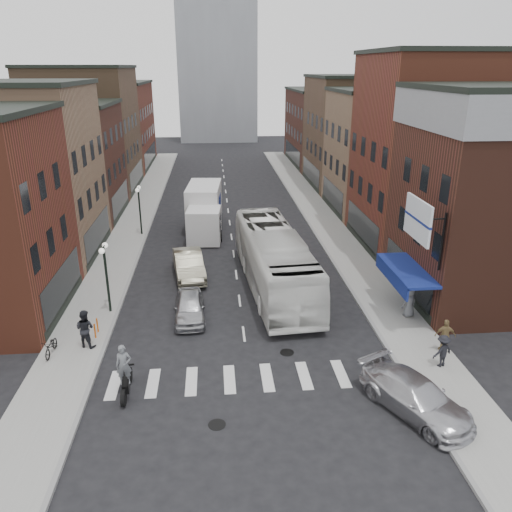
# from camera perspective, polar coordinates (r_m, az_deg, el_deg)

# --- Properties ---
(ground) EXTENTS (160.00, 160.00, 0.00)m
(ground) POSITION_cam_1_polar(r_m,az_deg,el_deg) (25.67, -1.26, -10.00)
(ground) COLOR black
(ground) RESTS_ON ground
(sidewalk_left) EXTENTS (3.00, 74.00, 0.15)m
(sidewalk_left) POSITION_cam_1_polar(r_m,az_deg,el_deg) (46.45, -13.64, 3.90)
(sidewalk_left) COLOR gray
(sidewalk_left) RESTS_ON ground
(sidewalk_right) EXTENTS (3.00, 74.00, 0.15)m
(sidewalk_right) POSITION_cam_1_polar(r_m,az_deg,el_deg) (46.94, 7.38, 4.50)
(sidewalk_right) COLOR gray
(sidewalk_right) RESTS_ON ground
(curb_left) EXTENTS (0.20, 74.00, 0.16)m
(curb_left) POSITION_cam_1_polar(r_m,az_deg,el_deg) (46.27, -11.79, 3.89)
(curb_left) COLOR gray
(curb_left) RESTS_ON ground
(curb_right) EXTENTS (0.20, 74.00, 0.16)m
(curb_right) POSITION_cam_1_polar(r_m,az_deg,el_deg) (46.67, 5.57, 4.39)
(curb_right) COLOR gray
(curb_right) RESTS_ON ground
(crosswalk_stripes) EXTENTS (12.00, 2.20, 0.01)m
(crosswalk_stripes) POSITION_cam_1_polar(r_m,az_deg,el_deg) (23.15, -0.76, -13.80)
(crosswalk_stripes) COLOR silver
(crosswalk_stripes) RESTS_ON ground
(bldg_left_mid_a) EXTENTS (10.30, 10.20, 12.30)m
(bldg_left_mid_a) POSITION_cam_1_polar(r_m,az_deg,el_deg) (39.12, -25.58, 8.53)
(bldg_left_mid_a) COLOR #977053
(bldg_left_mid_a) RESTS_ON ground
(bldg_left_mid_b) EXTENTS (10.30, 10.20, 10.30)m
(bldg_left_mid_b) POSITION_cam_1_polar(r_m,az_deg,el_deg) (48.64, -21.51, 9.97)
(bldg_left_mid_b) COLOR #49241A
(bldg_left_mid_b) RESTS_ON ground
(bldg_left_far_a) EXTENTS (10.30, 12.20, 13.30)m
(bldg_left_far_a) POSITION_cam_1_polar(r_m,az_deg,el_deg) (58.96, -18.84, 13.46)
(bldg_left_far_a) COLOR brown
(bldg_left_far_a) RESTS_ON ground
(bldg_left_far_b) EXTENTS (10.30, 16.20, 11.30)m
(bldg_left_far_b) POSITION_cam_1_polar(r_m,az_deg,el_deg) (72.68, -16.25, 14.14)
(bldg_left_far_b) COLOR brown
(bldg_left_far_b) RESTS_ON ground
(bldg_right_corner) EXTENTS (10.30, 9.20, 12.30)m
(bldg_right_corner) POSITION_cam_1_polar(r_m,az_deg,el_deg) (31.91, 26.17, 6.03)
(bldg_right_corner) COLOR #49241A
(bldg_right_corner) RESTS_ON ground
(bldg_right_mid_a) EXTENTS (10.30, 10.20, 14.30)m
(bldg_right_mid_a) POSITION_cam_1_polar(r_m,az_deg,el_deg) (39.98, 19.61, 11.04)
(bldg_right_mid_a) COLOR brown
(bldg_right_mid_a) RESTS_ON ground
(bldg_right_mid_b) EXTENTS (10.30, 10.20, 11.30)m
(bldg_right_mid_b) POSITION_cam_1_polar(r_m,az_deg,el_deg) (49.38, 14.73, 11.46)
(bldg_right_mid_b) COLOR #977053
(bldg_right_mid_b) RESTS_ON ground
(bldg_right_far_a) EXTENTS (10.30, 12.20, 12.30)m
(bldg_right_far_a) POSITION_cam_1_polar(r_m,az_deg,el_deg) (59.70, 11.29, 13.74)
(bldg_right_far_a) COLOR brown
(bldg_right_far_a) RESTS_ON ground
(bldg_right_far_b) EXTENTS (10.30, 16.20, 10.30)m
(bldg_right_far_b) POSITION_cam_1_polar(r_m,az_deg,el_deg) (73.29, 8.22, 14.39)
(bldg_right_far_b) COLOR #49241A
(bldg_right_far_b) RESTS_ON ground
(awning_blue) EXTENTS (1.80, 5.00, 0.78)m
(awning_blue) POSITION_cam_1_polar(r_m,az_deg,el_deg) (28.57, 16.51, -1.68)
(awning_blue) COLOR navy
(awning_blue) RESTS_ON ground
(billboard_sign) EXTENTS (1.52, 3.00, 3.70)m
(billboard_sign) POSITION_cam_1_polar(r_m,az_deg,el_deg) (25.57, 18.16, 3.85)
(billboard_sign) COLOR black
(billboard_sign) RESTS_ON ground
(streetlamp_near) EXTENTS (0.32, 1.22, 4.11)m
(streetlamp_near) POSITION_cam_1_polar(r_m,az_deg,el_deg) (28.59, -16.83, -1.09)
(streetlamp_near) COLOR black
(streetlamp_near) RESTS_ON ground
(streetlamp_far) EXTENTS (0.32, 1.22, 4.11)m
(streetlamp_far) POSITION_cam_1_polar(r_m,az_deg,el_deg) (41.73, -13.21, 6.09)
(streetlamp_far) COLOR black
(streetlamp_far) RESTS_ON ground
(bike_rack) EXTENTS (0.08, 0.68, 0.80)m
(bike_rack) POSITION_cam_1_polar(r_m,az_deg,el_deg) (27.22, -17.80, -7.84)
(bike_rack) COLOR #D8590C
(bike_rack) RESTS_ON sidewalk_left
(box_truck) EXTENTS (3.10, 8.86, 3.78)m
(box_truck) POSITION_cam_1_polar(r_m,az_deg,el_deg) (42.15, -5.93, 5.21)
(box_truck) COLOR silver
(box_truck) RESTS_ON ground
(motorcycle_rider) EXTENTS (0.70, 2.35, 2.39)m
(motorcycle_rider) POSITION_cam_1_polar(r_m,az_deg,el_deg) (22.25, -14.78, -12.70)
(motorcycle_rider) COLOR black
(motorcycle_rider) RESTS_ON ground
(transit_bus) EXTENTS (4.16, 13.65, 3.75)m
(transit_bus) POSITION_cam_1_polar(r_m,az_deg,el_deg) (31.09, 2.08, -0.44)
(transit_bus) COLOR silver
(transit_bus) RESTS_ON ground
(sedan_left_near) EXTENTS (1.83, 4.21, 1.41)m
(sedan_left_near) POSITION_cam_1_polar(r_m,az_deg,el_deg) (27.97, -7.60, -5.78)
(sedan_left_near) COLOR #B7B7BC
(sedan_left_near) RESTS_ON ground
(sedan_left_far) EXTENTS (2.50, 5.37, 1.70)m
(sedan_left_far) POSITION_cam_1_polar(r_m,az_deg,el_deg) (33.34, -7.70, -1.00)
(sedan_left_far) COLOR #A7A388
(sedan_left_far) RESTS_ON ground
(curb_car) EXTENTS (4.13, 5.45, 1.47)m
(curb_car) POSITION_cam_1_polar(r_m,az_deg,el_deg) (21.80, 17.77, -15.05)
(curb_car) COLOR silver
(curb_car) RESTS_ON ground
(parked_bicycle) EXTENTS (0.60, 1.61, 0.84)m
(parked_bicycle) POSITION_cam_1_polar(r_m,az_deg,el_deg) (26.27, -22.37, -9.52)
(parked_bicycle) COLOR black
(parked_bicycle) RESTS_ON sidewalk_left
(ped_left_solo) EXTENTS (1.09, 0.87, 1.96)m
(ped_left_solo) POSITION_cam_1_polar(r_m,az_deg,el_deg) (26.09, -18.96, -7.84)
(ped_left_solo) COLOR black
(ped_left_solo) RESTS_ON sidewalk_left
(ped_right_a) EXTENTS (1.13, 0.84, 1.58)m
(ped_right_a) POSITION_cam_1_polar(r_m,az_deg,el_deg) (24.82, 20.54, -10.12)
(ped_right_a) COLOR black
(ped_right_a) RESTS_ON sidewalk_right
(ped_right_b) EXTENTS (1.06, 0.68, 1.68)m
(ped_right_b) POSITION_cam_1_polar(r_m,az_deg,el_deg) (26.05, 20.81, -8.49)
(ped_right_b) COLOR olive
(ped_right_b) RESTS_ON sidewalk_right
(ped_right_c) EXTENTS (0.95, 0.75, 1.71)m
(ped_right_c) POSITION_cam_1_polar(r_m,az_deg,el_deg) (28.84, 17.13, -5.07)
(ped_right_c) COLOR slate
(ped_right_c) RESTS_ON sidewalk_right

